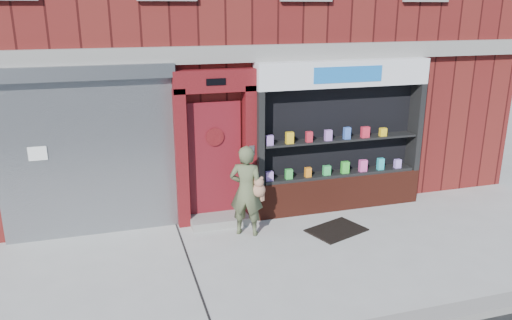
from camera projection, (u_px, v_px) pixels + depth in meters
name	position (u px, v px, depth m)	size (l,w,h in m)	color
ground	(287.00, 259.00, 8.16)	(80.00, 80.00, 0.00)	#9E9E99
building	(207.00, 5.00, 12.47)	(12.00, 8.16, 8.00)	#581514
shutter_bay	(87.00, 142.00, 8.59)	(3.10, 0.30, 3.04)	gray
red_door_bay	(216.00, 148.00, 9.23)	(1.52, 0.58, 2.90)	#4B0C10
pharmacy_bay	(340.00, 143.00, 9.90)	(3.50, 0.41, 3.00)	#511D13
woman	(247.00, 191.00, 8.85)	(0.72, 0.64, 1.66)	#4F5739
doormat	(336.00, 230.00, 9.20)	(1.01, 0.70, 0.03)	black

